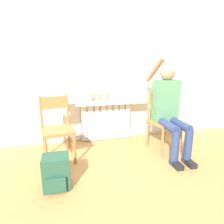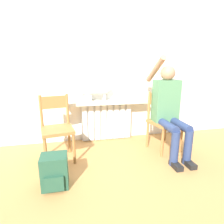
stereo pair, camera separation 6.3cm
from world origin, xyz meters
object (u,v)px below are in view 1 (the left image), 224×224
at_px(chair_right, 163,120).
at_px(person, 169,106).
at_px(cat, 98,91).
at_px(chair_left, 57,128).
at_px(backpack, 56,172).

height_order(chair_right, person, person).
bearing_deg(cat, person, -33.36).
relative_size(chair_left, cat, 1.57).
distance_m(chair_right, cat, 1.06).
xyz_separation_m(chair_right, backpack, (-1.48, -0.60, -0.27)).
height_order(chair_right, cat, cat).
height_order(chair_left, cat, cat).
distance_m(chair_left, backpack, 0.66).
height_order(chair_left, chair_right, same).
xyz_separation_m(chair_right, person, (0.01, -0.12, 0.23)).
bearing_deg(backpack, chair_right, 22.10).
relative_size(chair_right, backpack, 2.45).
relative_size(person, cat, 2.50).
height_order(person, cat, person).
xyz_separation_m(chair_right, cat, (-0.87, 0.46, 0.39)).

